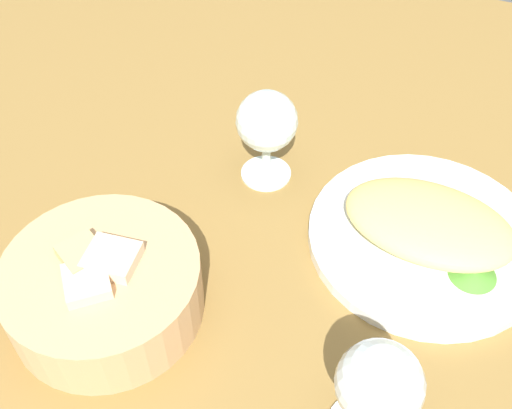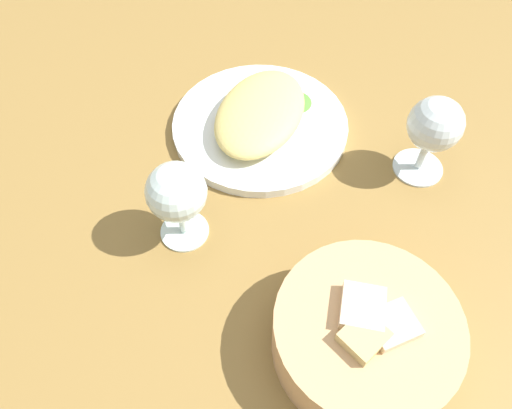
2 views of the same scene
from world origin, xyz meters
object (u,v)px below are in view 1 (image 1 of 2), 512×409
(wine_glass_far, at_px, (378,388))
(plate, at_px, (425,238))
(bread_basket, at_px, (104,287))
(wine_glass_near, at_px, (267,125))

(wine_glass_far, bearing_deg, plate, -89.65)
(bread_basket, bearing_deg, wine_glass_near, -106.56)
(bread_basket, xyz_separation_m, wine_glass_near, (-0.07, -0.23, 0.04))
(plate, distance_m, wine_glass_near, 0.21)
(plate, distance_m, wine_glass_far, 0.23)
(plate, xyz_separation_m, bread_basket, (0.27, 0.20, 0.03))
(wine_glass_near, bearing_deg, plate, 171.36)
(wine_glass_near, relative_size, wine_glass_far, 0.98)
(plate, height_order, wine_glass_near, wine_glass_near)
(wine_glass_near, height_order, wine_glass_far, wine_glass_far)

